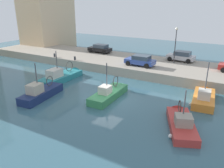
# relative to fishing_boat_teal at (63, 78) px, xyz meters

# --- Properties ---
(water_surface) EXTENTS (80.00, 80.00, 0.00)m
(water_surface) POSITION_rel_fishing_boat_teal_xyz_m (-2.39, -7.99, -0.14)
(water_surface) COLOR #386070
(water_surface) RESTS_ON ground
(quay_wall) EXTENTS (9.00, 56.00, 1.20)m
(quay_wall) POSITION_rel_fishing_boat_teal_xyz_m (9.11, -7.99, 0.46)
(quay_wall) COLOR #9E9384
(quay_wall) RESTS_ON ground
(fishing_boat_teal) EXTENTS (6.94, 2.37, 4.72)m
(fishing_boat_teal) POSITION_rel_fishing_boat_teal_xyz_m (0.00, 0.00, 0.00)
(fishing_boat_teal) COLOR teal
(fishing_boat_teal) RESTS_ON ground
(fishing_boat_red) EXTENTS (6.06, 3.81, 4.01)m
(fishing_boat_red) POSITION_rel_fishing_boat_teal_xyz_m (-3.99, -15.67, -0.04)
(fishing_boat_red) COLOR #BC3833
(fishing_boat_red) RESTS_ON ground
(fishing_boat_green) EXTENTS (6.29, 2.02, 4.49)m
(fishing_boat_green) POSITION_rel_fishing_boat_teal_xyz_m (-1.78, -7.96, -0.05)
(fishing_boat_green) COLOR #388951
(fishing_boat_green) RESTS_ON ground
(fishing_boat_navy) EXTENTS (6.08, 2.28, 4.50)m
(fishing_boat_navy) POSITION_rel_fishing_boat_teal_xyz_m (-5.22, -2.02, 0.00)
(fishing_boat_navy) COLOR navy
(fishing_boat_navy) RESTS_ON ground
(fishing_boat_orange) EXTENTS (5.72, 2.43, 5.00)m
(fishing_boat_orange) POSITION_rel_fishing_boat_teal_xyz_m (1.87, -16.44, -0.03)
(fishing_boat_orange) COLOR orange
(fishing_boat_orange) RESTS_ON ground
(parked_car_silver) EXTENTS (2.14, 3.93, 1.43)m
(parked_car_silver) POSITION_rel_fishing_boat_teal_xyz_m (12.18, -11.52, 1.79)
(parked_car_silver) COLOR #B7B7BC
(parked_car_silver) RESTS_ON quay_wall
(parked_car_blue) EXTENTS (2.02, 3.96, 1.39)m
(parked_car_blue) POSITION_rel_fishing_boat_teal_xyz_m (6.96, -7.45, 1.77)
(parked_car_blue) COLOR #334C9E
(parked_car_blue) RESTS_ON quay_wall
(parked_car_black) EXTENTS (1.99, 3.97, 1.37)m
(parked_car_black) POSITION_rel_fishing_boat_teal_xyz_m (11.36, 1.78, 1.76)
(parked_car_black) COLOR black
(parked_car_black) RESTS_ON quay_wall
(mooring_bollard_south) EXTENTS (0.28, 0.28, 0.55)m
(mooring_bollard_south) POSITION_rel_fishing_boat_teal_xyz_m (4.96, 2.01, 1.34)
(mooring_bollard_south) COLOR #2D2D33
(mooring_bollard_south) RESTS_ON quay_wall
(mooring_bollard_mid) EXTENTS (0.28, 0.28, 0.55)m
(mooring_bollard_mid) POSITION_rel_fishing_boat_teal_xyz_m (4.96, 6.01, 1.34)
(mooring_bollard_mid) COLOR #2D2D33
(mooring_bollard_mid) RESTS_ON quay_wall
(quay_streetlamp) EXTENTS (0.36, 0.36, 4.83)m
(quay_streetlamp) POSITION_rel_fishing_boat_teal_xyz_m (10.61, -10.91, 4.31)
(quay_streetlamp) COLOR #38383D
(quay_streetlamp) RESTS_ON quay_wall
(waterfront_building_central) EXTENTS (9.97, 6.97, 14.35)m
(waterfront_building_central) POSITION_rel_fishing_boat_teal_xyz_m (14.51, 16.54, 7.05)
(waterfront_building_central) COLOR beige
(waterfront_building_central) RESTS_ON ground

